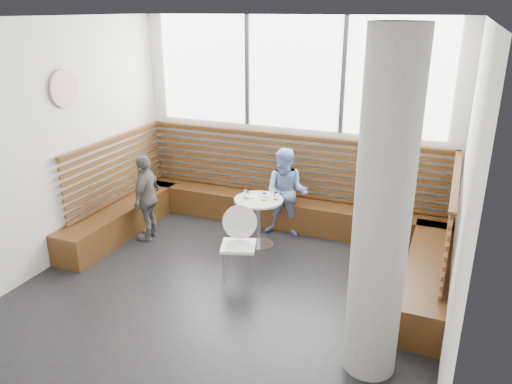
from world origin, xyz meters
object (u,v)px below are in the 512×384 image
at_px(adult_man, 377,213).
at_px(child_back, 286,193).
at_px(concrete_column, 382,215).
at_px(cafe_chair, 241,237).
at_px(cafe_table, 259,212).
at_px(child_left, 147,197).

bearing_deg(adult_man, child_back, 73.87).
relative_size(concrete_column, cafe_chair, 3.44).
bearing_deg(cafe_chair, adult_man, 6.46).
height_order(cafe_table, adult_man, adult_man).
bearing_deg(adult_man, cafe_chair, 124.13).
xyz_separation_m(concrete_column, cafe_table, (-1.99, 2.04, -1.08)).
height_order(concrete_column, child_back, concrete_column).
xyz_separation_m(concrete_column, cafe_chair, (-1.86, 1.12, -1.05)).
bearing_deg(child_back, concrete_column, -60.43).
bearing_deg(cafe_table, child_left, -166.36).
height_order(adult_man, child_left, adult_man).
bearing_deg(adult_man, concrete_column, -161.50).
bearing_deg(child_left, concrete_column, 55.37).
bearing_deg(child_left, adult_man, 83.23).
relative_size(cafe_table, cafe_chair, 0.78).
relative_size(concrete_column, cafe_table, 4.42).
relative_size(child_back, child_left, 1.05).
distance_m(cafe_table, child_back, 0.58).
bearing_deg(cafe_chair, cafe_table, 79.49).
distance_m(concrete_column, child_left, 4.09).
relative_size(concrete_column, child_left, 2.46).
xyz_separation_m(cafe_chair, child_back, (0.12, 1.41, 0.13)).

